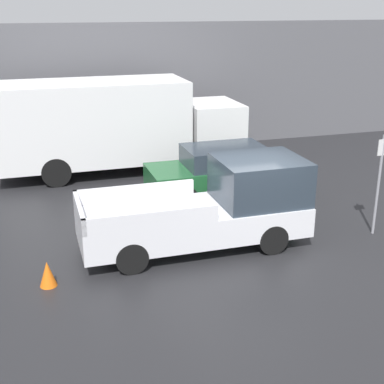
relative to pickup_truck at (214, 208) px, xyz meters
The scene contains 8 objects.
ground_plane 1.28m from the pickup_truck, 36.24° to the right, with size 60.00×60.00×0.00m, color #232326.
building_wall 9.56m from the pickup_truck, 85.89° to the left, with size 28.00×0.15×4.91m.
pickup_truck is the anchor object (origin of this frame).
car 3.44m from the pickup_truck, 67.17° to the left, with size 4.32×1.84×1.57m.
delivery_truck 6.96m from the pickup_truck, 101.51° to the left, with size 8.48×2.58×3.14m.
parking_sign 4.20m from the pickup_truck, ahead, with size 0.30×0.07×2.58m.
newspaper_box 9.11m from the pickup_truck, 87.50° to the left, with size 0.45×0.40×1.07m.
traffic_cone 4.13m from the pickup_truck, 166.92° to the right, with size 0.36×0.36×0.55m.
Camera 1 is at (-4.66, -10.75, 5.58)m, focal length 50.00 mm.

